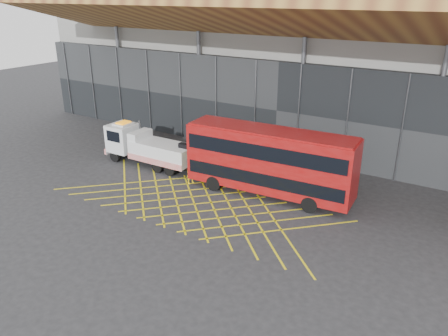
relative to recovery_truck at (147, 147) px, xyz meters
The scene contains 6 objects.
ground_plane 7.17m from the recovery_truck, 33.16° to the right, with size 120.00×120.00×0.00m, color #252528.
road_markings 8.53m from the recovery_truck, 27.17° to the right, with size 19.96×7.16×0.01m.
construction_building 18.11m from the recovery_truck, 61.88° to the left, with size 55.00×23.97×18.00m.
recovery_truck is the anchor object (origin of this frame).
bus_towed 11.01m from the recovery_truck, ahead, with size 11.80×3.49×4.74m.
worker 5.39m from the recovery_truck, 12.59° to the right, with size 0.68×0.45×1.88m, color yellow.
Camera 1 is at (17.28, -21.06, 13.24)m, focal length 35.00 mm.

